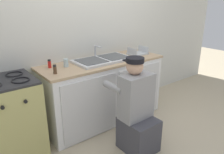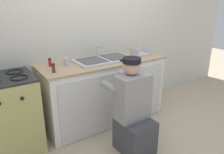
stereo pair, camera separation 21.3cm
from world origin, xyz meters
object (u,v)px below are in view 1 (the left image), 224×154
(dish_rack_tray, at_px, (138,53))
(sink_double_basin, at_px, (103,59))
(spice_bottle_red, at_px, (49,64))
(spice_bottle_pepper, at_px, (55,69))
(stove_range, at_px, (10,118))
(plumber_person, at_px, (137,113))
(water_glass, at_px, (66,63))

(dish_rack_tray, bearing_deg, sink_double_basin, 178.45)
(sink_double_basin, bearing_deg, spice_bottle_red, 168.99)
(spice_bottle_pepper, xyz_separation_m, dish_rack_tray, (1.39, 0.10, -0.03))
(stove_range, bearing_deg, sink_double_basin, 0.10)
(spice_bottle_pepper, bearing_deg, plumber_person, -45.24)
(plumber_person, xyz_separation_m, spice_bottle_red, (-0.62, 0.92, 0.49))
(sink_double_basin, distance_m, spice_bottle_red, 0.72)
(stove_range, height_order, plumber_person, plumber_person)
(spice_bottle_pepper, height_order, water_glass, spice_bottle_pepper)
(spice_bottle_pepper, xyz_separation_m, water_glass, (0.22, 0.17, -0.00))
(sink_double_basin, xyz_separation_m, stove_range, (-1.26, -0.00, -0.46))
(water_glass, height_order, spice_bottle_red, spice_bottle_red)
(spice_bottle_pepper, distance_m, water_glass, 0.28)
(sink_double_basin, xyz_separation_m, spice_bottle_red, (-0.71, 0.14, 0.03))
(sink_double_basin, relative_size, water_glass, 8.00)
(dish_rack_tray, relative_size, spice_bottle_red, 2.67)
(dish_rack_tray, xyz_separation_m, spice_bottle_red, (-1.35, 0.15, 0.03))
(plumber_person, relative_size, spice_bottle_red, 10.52)
(stove_range, bearing_deg, spice_bottle_pepper, -12.79)
(sink_double_basin, height_order, stove_range, sink_double_basin)
(water_glass, relative_size, spice_bottle_red, 0.95)
(plumber_person, height_order, dish_rack_tray, plumber_person)
(dish_rack_tray, height_order, spice_bottle_red, dish_rack_tray)
(water_glass, bearing_deg, sink_double_basin, -6.05)
(plumber_person, distance_m, spice_bottle_red, 1.21)
(spice_bottle_red, bearing_deg, stove_range, -165.98)
(sink_double_basin, distance_m, plumber_person, 0.91)
(plumber_person, bearing_deg, dish_rack_tray, 46.30)
(spice_bottle_pepper, distance_m, dish_rack_tray, 1.39)
(plumber_person, xyz_separation_m, spice_bottle_pepper, (-0.66, 0.66, 0.49))
(stove_range, distance_m, plumber_person, 1.41)
(plumber_person, relative_size, water_glass, 11.04)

